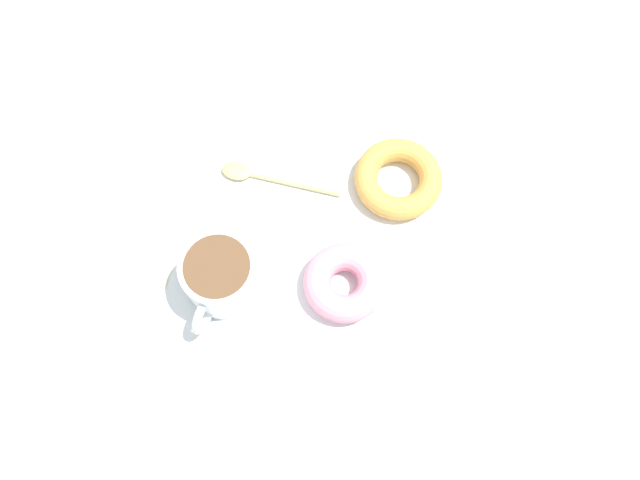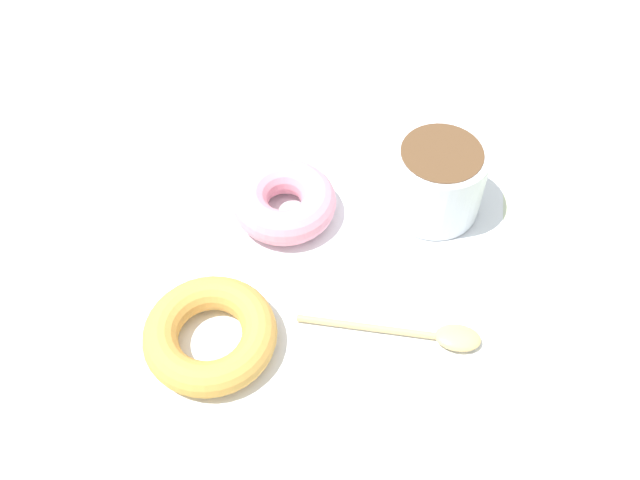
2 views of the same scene
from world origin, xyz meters
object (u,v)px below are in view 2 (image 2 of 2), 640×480
coffee_cup (438,177)px  donut_far (210,334)px  spoon (429,334)px  donut_near_cup (285,202)px

coffee_cup → donut_far: (-16.22, -17.10, -2.17)cm
coffee_cup → spoon: (0.55, -13.89, -3.14)cm
donut_near_cup → spoon: size_ratio=0.63×
coffee_cup → spoon: bearing=-87.7°
donut_near_cup → spoon: (13.56, -10.74, -1.17)cm
coffee_cup → donut_near_cup: coffee_cup is taller
donut_far → spoon: donut_far is taller
coffee_cup → spoon: size_ratio=0.74×
coffee_cup → donut_far: 23.67cm
donut_far → donut_near_cup: bearing=77.1°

